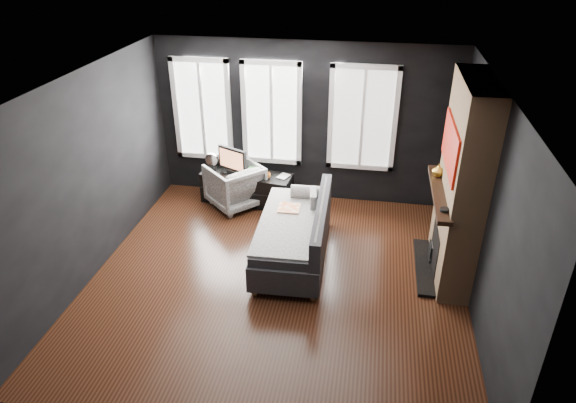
% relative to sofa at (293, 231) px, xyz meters
% --- Properties ---
extents(floor, '(5.00, 5.00, 0.00)m').
position_rel_sofa_xyz_m(floor, '(-0.13, -0.56, -0.45)').
color(floor, black).
rests_on(floor, ground).
extents(ceiling, '(5.00, 5.00, 0.00)m').
position_rel_sofa_xyz_m(ceiling, '(-0.13, -0.56, 2.25)').
color(ceiling, white).
rests_on(ceiling, ground).
extents(wall_back, '(5.00, 0.02, 2.70)m').
position_rel_sofa_xyz_m(wall_back, '(-0.13, 1.94, 0.90)').
color(wall_back, black).
rests_on(wall_back, ground).
extents(wall_left, '(0.02, 5.00, 2.70)m').
position_rel_sofa_xyz_m(wall_left, '(-2.63, -0.56, 0.90)').
color(wall_left, black).
rests_on(wall_left, ground).
extents(wall_right, '(0.02, 5.00, 2.70)m').
position_rel_sofa_xyz_m(wall_right, '(2.37, -0.56, 0.90)').
color(wall_right, black).
rests_on(wall_right, ground).
extents(windows, '(4.00, 0.16, 1.76)m').
position_rel_sofa_xyz_m(windows, '(-0.58, 1.90, 1.93)').
color(windows, white).
rests_on(windows, wall_back).
extents(fireplace, '(0.70, 1.62, 2.70)m').
position_rel_sofa_xyz_m(fireplace, '(2.17, 0.04, 0.90)').
color(fireplace, '#93724C').
rests_on(fireplace, floor).
extents(sofa, '(1.10, 2.10, 0.89)m').
position_rel_sofa_xyz_m(sofa, '(0.00, 0.00, 0.00)').
color(sofa, '#262629').
rests_on(sofa, floor).
extents(stripe_pillow, '(0.14, 0.38, 0.38)m').
position_rel_sofa_xyz_m(stripe_pillow, '(0.21, 0.51, 0.20)').
color(stripe_pillow, gray).
rests_on(stripe_pillow, sofa).
extents(armchair, '(1.10, 1.10, 0.83)m').
position_rel_sofa_xyz_m(armchair, '(-1.23, 1.39, -0.03)').
color(armchair, silver).
rests_on(armchair, floor).
extents(media_console, '(1.59, 0.65, 0.53)m').
position_rel_sofa_xyz_m(media_console, '(-1.06, 1.54, -0.18)').
color(media_console, black).
rests_on(media_console, floor).
extents(monitor, '(0.58, 0.37, 0.52)m').
position_rel_sofa_xyz_m(monitor, '(-1.29, 1.52, 0.35)').
color(monitor, black).
rests_on(monitor, media_console).
extents(desk_fan, '(0.25, 0.25, 0.32)m').
position_rel_sofa_xyz_m(desk_fan, '(-1.68, 1.59, 0.24)').
color(desk_fan, '#979797').
rests_on(desk_fan, media_console).
extents(mug, '(0.12, 0.10, 0.11)m').
position_rel_sofa_xyz_m(mug, '(-0.67, 1.44, 0.14)').
color(mug, orange).
rests_on(mug, media_console).
extents(book, '(0.16, 0.08, 0.22)m').
position_rel_sofa_xyz_m(book, '(-0.49, 1.56, 0.20)').
color(book, tan).
rests_on(book, media_console).
extents(storage_box, '(0.24, 0.16, 0.12)m').
position_rel_sofa_xyz_m(storage_box, '(-0.90, 1.50, 0.15)').
color(storage_box, '#2A6D29').
rests_on(storage_box, media_console).
extents(mantel_vase, '(0.22, 0.22, 0.17)m').
position_rel_sofa_xyz_m(mantel_vase, '(1.92, 0.49, 0.87)').
color(mantel_vase, gold).
rests_on(mantel_vase, fireplace).
extents(mantel_clock, '(0.11, 0.11, 0.04)m').
position_rel_sofa_xyz_m(mantel_clock, '(1.92, -0.51, 0.80)').
color(mantel_clock, black).
rests_on(mantel_clock, fireplace).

